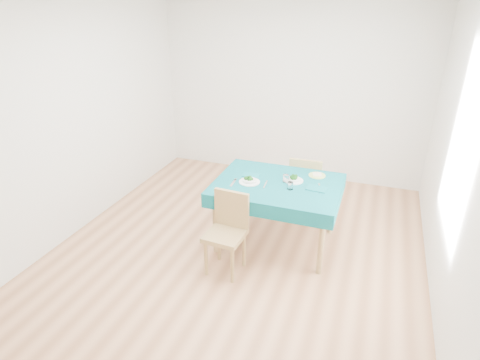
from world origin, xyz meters
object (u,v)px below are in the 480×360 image
(bowl_near, at_px, (249,180))
(side_plate, at_px, (317,175))
(chair_far, at_px, (307,181))
(table, at_px, (276,213))
(chair_near, at_px, (225,232))
(bowl_far, at_px, (294,178))

(bowl_near, xyz_separation_m, side_plate, (0.67, 0.43, -0.03))
(chair_far, bearing_deg, table, 74.28)
(chair_near, bearing_deg, bowl_near, 89.03)
(bowl_near, bearing_deg, chair_near, -95.05)
(table, xyz_separation_m, chair_far, (0.20, 0.73, 0.12))
(chair_near, relative_size, side_plate, 4.86)
(table, height_order, side_plate, side_plate)
(chair_far, bearing_deg, bowl_far, 85.15)
(table, distance_m, chair_far, 0.76)
(bowl_near, relative_size, side_plate, 1.20)
(chair_near, bearing_deg, chair_far, 72.94)
(chair_near, bearing_deg, bowl_far, 62.17)
(bowl_near, bearing_deg, table, 15.75)
(table, bearing_deg, bowl_far, 37.30)
(table, xyz_separation_m, side_plate, (0.37, 0.34, 0.38))
(chair_near, height_order, side_plate, chair_near)
(bowl_far, bearing_deg, bowl_near, -156.10)
(chair_near, height_order, chair_far, chair_far)
(chair_near, distance_m, chair_far, 1.52)
(table, xyz_separation_m, bowl_far, (0.15, 0.12, 0.41))
(table, height_order, bowl_far, bowl_far)
(chair_near, relative_size, bowl_far, 4.39)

